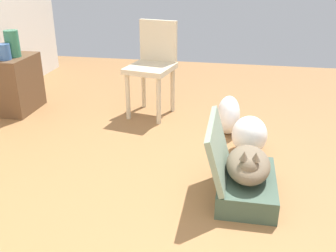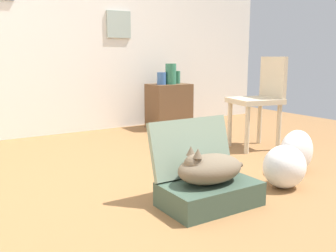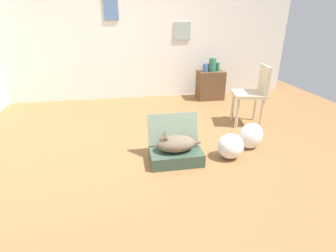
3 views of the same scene
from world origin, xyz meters
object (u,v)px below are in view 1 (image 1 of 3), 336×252
suitcase_base (246,186)px  chair (153,64)px  vase_tall (4,52)px  vase_short (16,46)px  cat (248,164)px  plastic_bag_white (249,135)px  plastic_bag_clear (228,115)px  vase_round (12,44)px  side_table (15,84)px

suitcase_base → chair: chair is taller
vase_tall → chair: bearing=-77.0°
chair → vase_short: bearing=-166.1°
vase_tall → vase_short: bearing=6.4°
cat → plastic_bag_white: bearing=-1.7°
plastic_bag_white → vase_tall: size_ratio=2.07×
plastic_bag_clear → vase_tall: (0.06, 2.13, 0.47)m
suitcase_base → plastic_bag_clear: (0.99, 0.16, 0.10)m
plastic_bag_white → plastic_bag_clear: 0.39m
plastic_bag_clear → cat: bearing=-170.8°
vase_tall → vase_round: (0.13, -0.01, 0.05)m
suitcase_base → chair: bearing=34.1°
side_table → vase_round: bearing=-90.0°
plastic_bag_white → side_table: bearing=77.3°
plastic_bag_clear → chair: 0.91m
cat → side_table: 2.61m
vase_short → vase_round: size_ratio=0.63×
vase_round → chair: (0.19, -1.35, -0.18)m
chair → suitcase_base: bearing=-44.5°
suitcase_base → vase_round: 2.64m
plastic_bag_clear → vase_tall: bearing=88.5°
vase_tall → vase_round: size_ratio=0.59×
suitcase_base → vase_short: 2.72m
cat → suitcase_base: bearing=-2.0°
suitcase_base → vase_tall: 2.58m
side_table → vase_short: 0.38m
plastic_bag_clear → chair: chair is taller
cat → vase_round: vase_round is taller
cat → plastic_bag_clear: cat is taller
suitcase_base → vase_tall: (1.05, 2.29, 0.56)m
suitcase_base → plastic_bag_clear: plastic_bag_clear is taller
vase_tall → chair: size_ratio=0.17×
suitcase_base → vase_short: size_ratio=3.71×
cat → side_table: bearing=63.0°
suitcase_base → side_table: bearing=63.2°
cat → chair: chair is taller
vase_tall → vase_short: size_ratio=0.94×
cat → vase_short: size_ratio=3.24×
vase_round → side_table: bearing=90.0°
plastic_bag_clear → vase_short: bearing=81.8°
suitcase_base → vase_round: size_ratio=2.32×
vase_short → vase_round: bearing=-161.3°
vase_tall → vase_short: vase_short is taller
suitcase_base → plastic_bag_white: size_ratio=1.89×
vase_short → chair: bearing=-87.5°
side_table → plastic_bag_clear: bearing=-94.9°
plastic_bag_clear → side_table: side_table is taller
plastic_bag_clear → plastic_bag_white: bearing=-152.2°
plastic_bag_clear → vase_short: 2.23m
cat → chair: size_ratio=0.57×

